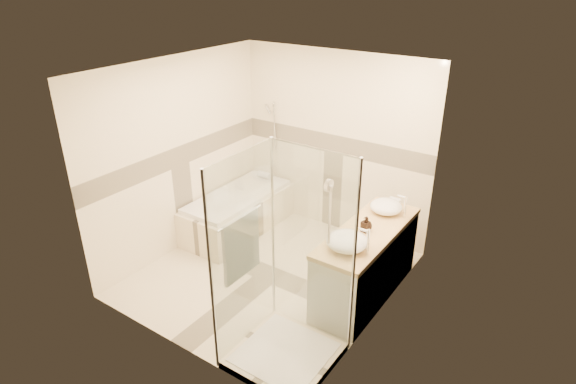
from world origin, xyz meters
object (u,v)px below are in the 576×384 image
Objects in this scene: vessel_sink_far at (347,241)px; amenity_bottle_b at (367,224)px; amenity_bottle_a at (366,224)px; vanity at (366,263)px; bathtub at (238,210)px; shower_enclosure at (279,308)px; vessel_sink_near at (386,207)px.

vessel_sink_far is 0.44m from amenity_bottle_b.
amenity_bottle_a is at bearing -90.00° from amenity_bottle_b.
bathtub is at bearing 170.75° from vanity.
shower_enclosure is at bearing -41.10° from bathtub.
vessel_sink_near is at bearing 81.17° from shower_enclosure.
vessel_sink_near is 0.95m from vessel_sink_far.
vessel_sink_far is (0.27, 0.80, 0.43)m from shower_enclosure.
amenity_bottle_b reaches higher than bathtub.
bathtub is 0.83× the size of shower_enclosure.
amenity_bottle_a reaches higher than amenity_bottle_b.
amenity_bottle_b is at bearing 90.00° from amenity_bottle_a.
vanity is 1.31m from shower_enclosure.
amenity_bottle_b reaches higher than vessel_sink_near.
shower_enclosure reaches higher than vanity.
amenity_bottle_b is at bearing -90.00° from vessel_sink_near.
bathtub is 2.25m from amenity_bottle_b.
vessel_sink_far is (-0.02, -0.47, 0.51)m from vanity.
vessel_sink_near is 0.53m from amenity_bottle_a.
bathtub is 1.05× the size of vanity.
bathtub is 9.65× the size of amenity_bottle_a.
vessel_sink_far is at bearing -90.00° from amenity_bottle_a.
bathtub is at bearing 159.01° from vessel_sink_far.
vessel_sink_near is at bearing 90.00° from amenity_bottle_b.
amenity_bottle_a is 0.03m from amenity_bottle_b.
amenity_bottle_b reaches higher than vanity.
bathtub is 4.57× the size of vessel_sink_near.
vanity is at bearing -9.25° from bathtub.
vessel_sink_near is 0.88× the size of vessel_sink_far.
vessel_sink_far reaches higher than amenity_bottle_b.
vessel_sink_far is at bearing -90.00° from vessel_sink_near.
shower_enclosure is 11.58× the size of amenity_bottle_a.
amenity_bottle_b is at bearing -9.95° from bathtub.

